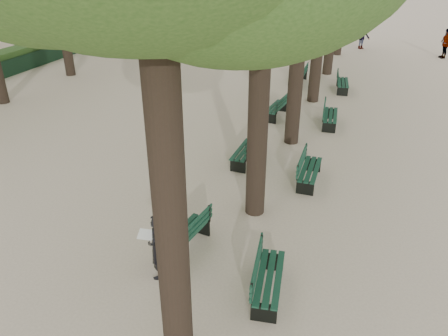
% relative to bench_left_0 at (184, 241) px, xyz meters
% --- Properties ---
extents(ground, '(120.00, 120.00, 0.00)m').
position_rel_bench_left_0_xyz_m(ground, '(-0.37, -0.78, -0.27)').
color(ground, beige).
rests_on(ground, ground).
extents(bench_left_0, '(0.81, 1.86, 0.92)m').
position_rel_bench_left_0_xyz_m(bench_left_0, '(0.00, 0.00, 0.00)').
color(bench_left_0, black).
rests_on(bench_left_0, ground).
extents(bench_left_1, '(0.60, 1.81, 0.92)m').
position_rel_bench_left_0_xyz_m(bench_left_1, '(0.00, 5.05, 0.00)').
color(bench_left_1, black).
rests_on(bench_left_1, ground).
extents(bench_left_2, '(0.75, 1.85, 0.92)m').
position_rel_bench_left_0_xyz_m(bench_left_2, '(0.00, 9.60, 0.00)').
color(bench_left_2, black).
rests_on(bench_left_2, ground).
extents(bench_left_3, '(0.60, 1.81, 0.92)m').
position_rel_bench_left_0_xyz_m(bench_left_3, '(0.00, 14.90, 0.00)').
color(bench_left_3, black).
rests_on(bench_left_3, ground).
extents(bench_right_0, '(0.81, 1.86, 0.92)m').
position_rel_bench_left_0_xyz_m(bench_right_0, '(2.27, -0.75, 0.00)').
color(bench_right_0, black).
rests_on(bench_right_0, ground).
extents(bench_right_1, '(0.60, 1.81, 0.92)m').
position_rel_bench_left_0_xyz_m(bench_right_1, '(2.27, 4.37, 0.00)').
color(bench_right_1, black).
rests_on(bench_right_1, ground).
extents(bench_right_2, '(0.73, 1.84, 0.92)m').
position_rel_bench_left_0_xyz_m(bench_right_2, '(2.27, 9.37, 0.00)').
color(bench_right_2, black).
rests_on(bench_right_2, ground).
extents(bench_right_3, '(0.79, 1.86, 0.92)m').
position_rel_bench_left_0_xyz_m(bench_right_3, '(2.27, 14.23, 0.00)').
color(bench_right_3, black).
rests_on(bench_right_3, ground).
extents(man_with_map, '(0.67, 0.70, 1.59)m').
position_rel_bench_left_0_xyz_m(man_with_map, '(-0.18, -0.99, 0.52)').
color(man_with_map, black).
rests_on(man_with_map, ground).
extents(pedestrian_b, '(1.10, 1.08, 1.82)m').
position_rel_bench_left_0_xyz_m(pedestrian_b, '(2.52, 24.53, 0.64)').
color(pedestrian_b, '#262628').
rests_on(pedestrian_b, ground).
extents(pedestrian_d, '(1.00, 0.61, 1.91)m').
position_rel_bench_left_0_xyz_m(pedestrian_d, '(-3.03, 27.19, 0.68)').
color(pedestrian_d, '#262628').
rests_on(pedestrian_d, ground).
extents(pedestrian_a, '(0.37, 0.78, 1.56)m').
position_rel_bench_left_0_xyz_m(pedestrian_a, '(-6.08, 25.23, 0.51)').
color(pedestrian_a, '#262628').
rests_on(pedestrian_a, ground).
extents(pedestrian_c, '(0.71, 1.14, 1.84)m').
position_rel_bench_left_0_xyz_m(pedestrian_c, '(7.63, 23.49, 0.65)').
color(pedestrian_c, '#262628').
rests_on(pedestrian_c, ground).
extents(fence, '(0.08, 42.00, 0.90)m').
position_rel_bench_left_0_xyz_m(fence, '(-15.37, 10.22, 0.18)').
color(fence, black).
rests_on(fence, ground).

